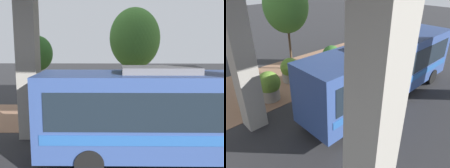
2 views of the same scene
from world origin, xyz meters
TOP-DOWN VIEW (x-y plane):
  - ground_plane at (0.00, 0.00)m, footprint 80.00×80.00m
  - sidewalk_strip at (-3.00, 0.00)m, footprint 6.00×40.00m
  - bus at (3.35, 1.06)m, footprint 2.59×10.98m
  - fire_hydrant at (-1.27, -5.45)m, footprint 0.48×0.23m
  - planter_front at (-1.09, -3.91)m, footprint 1.33×1.33m
  - planter_middle at (-2.34, -1.68)m, footprint 1.30×1.30m
  - planter_back at (-2.15, 1.93)m, footprint 1.44×1.44m
  - street_tree_near at (-4.09, -0.45)m, footprint 3.09×3.09m
  - street_tree_far at (-4.17, -6.47)m, footprint 1.82×1.82m

SIDE VIEW (x-z plane):
  - ground_plane at x=0.00m, z-range 0.00..0.00m
  - sidewalk_strip at x=-3.00m, z-range 0.00..0.02m
  - fire_hydrant at x=-1.27m, z-range 0.01..1.11m
  - planter_middle at x=-2.34m, z-range -0.02..1.62m
  - planter_back at x=-2.15m, z-range -0.03..1.72m
  - planter_front at x=-1.09m, z-range 0.02..1.79m
  - bus at x=3.35m, z-range 0.15..3.80m
  - street_tree_far at x=-4.17m, z-range 1.27..6.09m
  - street_tree_near at x=-4.09m, z-range 1.40..7.92m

